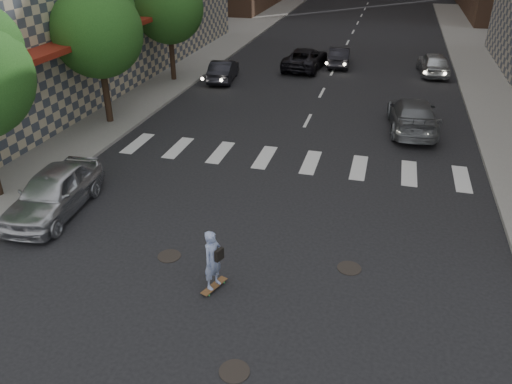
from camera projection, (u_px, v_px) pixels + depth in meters
ground at (219, 292)px, 13.53m from camera, size 160.00×160.00×0.00m
sidewalk_left at (112, 71)px, 33.84m from camera, size 13.00×80.00×0.15m
tree_b at (99, 27)px, 22.99m from camera, size 4.20×4.20×6.60m
tree_c at (170, 4)px, 29.80m from camera, size 4.20×4.20×6.60m
manhole_a at (234, 371)px, 11.13m from camera, size 0.70×0.70×0.02m
manhole_b at (169, 256)px, 15.01m from camera, size 0.70×0.70×0.02m
manhole_c at (349, 268)px, 14.48m from camera, size 0.70×0.70×0.02m
skateboarder at (213, 260)px, 13.23m from camera, size 0.60×0.94×1.82m
silver_sedan at (54, 192)px, 16.99m from camera, size 2.23×4.72×1.56m
traffic_car_a at (223, 70)px, 31.74m from camera, size 1.91×4.14×1.31m
traffic_car_b at (413, 115)px, 23.94m from camera, size 2.55×5.41×1.52m
traffic_car_c at (305, 58)px, 34.36m from camera, size 2.70×5.25×1.42m
traffic_car_d at (434, 63)px, 33.02m from camera, size 2.17×4.47×1.47m
traffic_car_e at (339, 56)px, 35.14m from camera, size 1.64×4.04×1.30m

